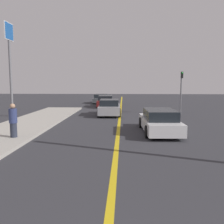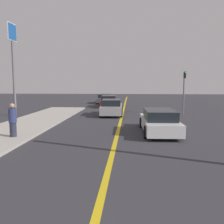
% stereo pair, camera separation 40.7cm
% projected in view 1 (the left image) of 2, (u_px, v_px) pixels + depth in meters
% --- Properties ---
extents(road_center_line, '(0.20, 60.00, 0.01)m').
position_uv_depth(road_center_line, '(120.00, 119.00, 19.13)').
color(road_center_line, gold).
rests_on(road_center_line, ground_plane).
extents(sidewalk_left, '(3.60, 25.17, 0.14)m').
position_uv_depth(sidewalk_left, '(13.00, 131.00, 14.02)').
color(sidewalk_left, '#ADA89E').
rests_on(sidewalk_left, ground_plane).
extents(car_near_right_lane, '(2.02, 4.82, 1.30)m').
position_uv_depth(car_near_right_lane, '(159.00, 121.00, 13.83)').
color(car_near_right_lane, silver).
rests_on(car_near_right_lane, ground_plane).
extents(car_ahead_center, '(1.95, 4.26, 1.36)m').
position_uv_depth(car_ahead_center, '(109.00, 107.00, 21.14)').
color(car_ahead_center, '#9E9EA3').
rests_on(car_ahead_center, ground_plane).
extents(car_far_distant, '(2.00, 4.72, 1.30)m').
position_uv_depth(car_far_distant, '(106.00, 101.00, 28.55)').
color(car_far_distant, maroon).
rests_on(car_far_distant, ground_plane).
extents(car_parked_left_lot, '(1.89, 4.64, 1.23)m').
position_uv_depth(car_parked_left_lot, '(101.00, 99.00, 33.66)').
color(car_parked_left_lot, '#4C5156').
rests_on(car_parked_left_lot, ground_plane).
extents(pedestrian_far_standing, '(0.38, 0.38, 1.63)m').
position_uv_depth(pedestrian_far_standing, '(13.00, 121.00, 11.96)').
color(pedestrian_far_standing, '#282D3D').
rests_on(pedestrian_far_standing, sidewalk_left).
extents(traffic_light, '(0.18, 0.40, 3.69)m').
position_uv_depth(traffic_light, '(181.00, 88.00, 21.56)').
color(traffic_light, slate).
rests_on(traffic_light, ground_plane).
extents(roadside_sign, '(0.20, 1.48, 7.49)m').
position_uv_depth(roadside_sign, '(9.00, 50.00, 19.93)').
color(roadside_sign, slate).
rests_on(roadside_sign, ground_plane).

